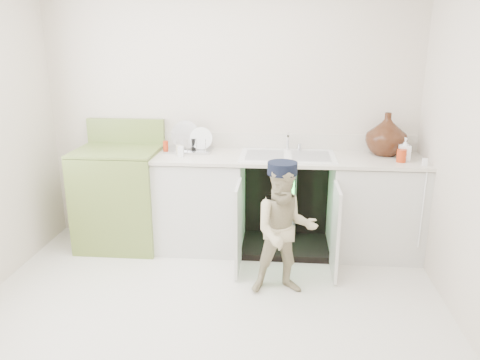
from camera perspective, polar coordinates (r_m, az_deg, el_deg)
name	(u,v)px	position (r m, az deg, el deg)	size (l,w,h in m)	color
ground	(208,317)	(3.50, -3.89, -16.28)	(3.50, 3.50, 0.00)	beige
room_shell	(204,146)	(3.00, -4.36, 4.12)	(6.00, 5.50, 1.26)	beige
counter_run	(291,199)	(4.34, 6.22, -2.38)	(2.44, 1.02, 1.28)	silver
avocado_stove	(121,196)	(4.57, -14.35, -1.89)	(0.75, 0.65, 1.17)	olive
repair_worker	(285,229)	(3.58, 5.47, -5.99)	(0.55, 0.69, 1.05)	beige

